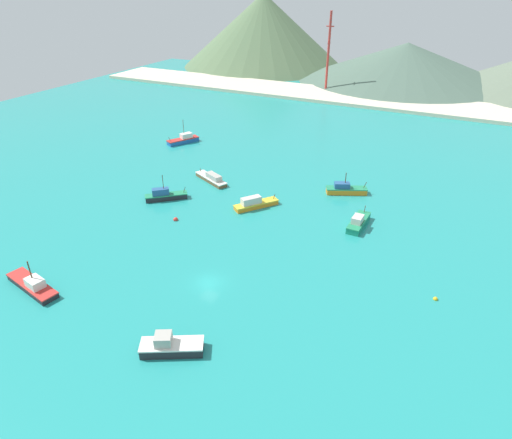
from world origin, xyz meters
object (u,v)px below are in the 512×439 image
object	(u,v)px
fishing_boat_3	(346,189)
fishing_boat_5	(255,203)
fishing_boat_2	(165,195)
fishing_boat_9	(184,140)
fishing_boat_10	(212,178)
fishing_boat_0	(171,346)
fishing_boat_7	(33,285)
buoy_0	(176,220)
fishing_boat_1	(358,222)
radio_tower	(328,52)
buoy_2	(435,299)

from	to	relation	value
fishing_boat_3	fishing_boat_5	bearing A→B (deg)	-134.89
fishing_boat_2	fishing_boat_3	world-z (taller)	fishing_boat_2
fishing_boat_3	fishing_boat_9	distance (m)	52.26
fishing_boat_10	fishing_boat_9	bearing A→B (deg)	137.42
fishing_boat_0	fishing_boat_7	world-z (taller)	fishing_boat_7
fishing_boat_3	fishing_boat_0	bearing A→B (deg)	-96.60
fishing_boat_2	buoy_0	bearing A→B (deg)	-41.75
fishing_boat_7	fishing_boat_10	world-z (taller)	fishing_boat_7
fishing_boat_1	fishing_boat_2	xyz separation A→B (m)	(-39.93, -6.98, 0.06)
fishing_boat_10	fishing_boat_5	bearing A→B (deg)	-26.06
fishing_boat_2	fishing_boat_10	size ratio (longest dim) A/B	0.80
fishing_boat_0	radio_tower	distance (m)	148.03
fishing_boat_5	fishing_boat_10	distance (m)	16.34
fishing_boat_0	buoy_2	bearing A→B (deg)	41.91
fishing_boat_9	fishing_boat_0	bearing A→B (deg)	-56.56
buoy_0	radio_tower	size ratio (longest dim) A/B	0.03
fishing_boat_1	fishing_boat_5	size ratio (longest dim) A/B	0.93
fishing_boat_1	fishing_boat_0	bearing A→B (deg)	-106.83
fishing_boat_0	fishing_boat_5	world-z (taller)	fishing_boat_0
fishing_boat_1	buoy_0	bearing A→B (deg)	-157.40
fishing_boat_7	radio_tower	xyz separation A→B (m)	(-1.85, 143.40, 14.64)
fishing_boat_1	fishing_boat_5	xyz separation A→B (m)	(-21.18, -1.75, 0.01)
fishing_boat_5	buoy_0	xyz separation A→B (m)	(-11.38, -11.80, -0.75)
fishing_boat_2	fishing_boat_10	world-z (taller)	fishing_boat_2
buoy_2	radio_tower	xyz separation A→B (m)	(-57.17, 118.67, 15.28)
fishing_boat_7	buoy_2	distance (m)	60.60
fishing_boat_9	fishing_boat_10	xyz separation A→B (m)	(21.38, -19.65, -0.14)
fishing_boat_10	radio_tower	size ratio (longest dim) A/B	0.34
fishing_boat_5	radio_tower	size ratio (longest dim) A/B	0.30
fishing_boat_2	buoy_2	xyz separation A→B (m)	(56.00, -9.38, -0.84)
fishing_boat_2	buoy_0	distance (m)	9.90
buoy_2	fishing_boat_1	bearing A→B (deg)	134.49
fishing_boat_0	fishing_boat_10	xyz separation A→B (m)	(-23.08, 47.69, -0.15)
fishing_boat_2	buoy_0	size ratio (longest dim) A/B	8.91
fishing_boat_2	fishing_boat_9	distance (m)	36.43
fishing_boat_10	buoy_0	xyz separation A→B (m)	(3.30, -18.98, -0.64)
fishing_boat_7	fishing_boat_10	distance (m)	46.64
buoy_0	radio_tower	world-z (taller)	radio_tower
fishing_boat_3	radio_tower	size ratio (longest dim) A/B	0.30
fishing_boat_3	fishing_boat_5	world-z (taller)	fishing_boat_3
fishing_boat_3	fishing_boat_7	size ratio (longest dim) A/B	0.81
fishing_boat_2	fishing_boat_7	bearing A→B (deg)	-88.86
fishing_boat_1	fishing_boat_9	bearing A→B (deg)	156.35
fishing_boat_10	fishing_boat_3	bearing A→B (deg)	14.61
fishing_boat_2	buoy_2	bearing A→B (deg)	-9.51
fishing_boat_7	fishing_boat_9	xyz separation A→B (m)	(-18.00, 66.17, 0.18)
fishing_boat_7	radio_tower	world-z (taller)	radio_tower
fishing_boat_2	fishing_boat_9	xyz separation A→B (m)	(-17.32, 32.05, -0.03)
fishing_boat_1	buoy_0	size ratio (longest dim) A/B	9.23
fishing_boat_0	fishing_boat_1	distance (m)	44.16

